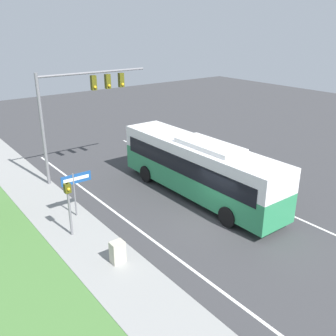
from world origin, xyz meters
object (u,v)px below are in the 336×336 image
object	(u,v)px
signal_gantry	(79,100)
street_sign	(76,185)
bus	(198,166)
pedestrian_signal	(69,201)
utility_cabinet	(118,252)

from	to	relation	value
signal_gantry	street_sign	xyz separation A→B (m)	(-2.79, -4.90, -3.27)
signal_gantry	street_sign	distance (m)	6.52
bus	street_sign	distance (m)	6.88
pedestrian_signal	street_sign	distance (m)	1.96
signal_gantry	pedestrian_signal	xyz separation A→B (m)	(-3.87, -6.53, -3.19)
bus	utility_cabinet	distance (m)	7.79
pedestrian_signal	utility_cabinet	world-z (taller)	pedestrian_signal
pedestrian_signal	signal_gantry	bearing A→B (deg)	59.35
pedestrian_signal	street_sign	world-z (taller)	pedestrian_signal
street_sign	utility_cabinet	world-z (taller)	street_sign
bus	signal_gantry	xyz separation A→B (m)	(-3.83, 6.76, 3.19)
signal_gantry	pedestrian_signal	bearing A→B (deg)	-120.65
bus	signal_gantry	bearing A→B (deg)	119.55
signal_gantry	utility_cabinet	xyz separation A→B (m)	(-3.25, -9.74, -4.48)
street_sign	utility_cabinet	xyz separation A→B (m)	(-0.46, -4.84, -1.21)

